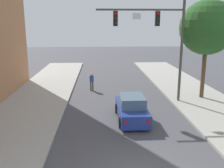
% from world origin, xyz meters
% --- Properties ---
extents(traffic_signal_mast, '(6.44, 0.38, 7.50)m').
position_xyz_m(traffic_signal_mast, '(2.79, 9.93, 5.34)').
color(traffic_signal_mast, '#514C47').
rests_on(traffic_signal_mast, sidewalk_right).
extents(car_lead_blue, '(1.88, 4.26, 1.60)m').
position_xyz_m(car_lead_blue, '(0.45, 6.44, 0.72)').
color(car_lead_blue, navy).
rests_on(car_lead_blue, ground).
extents(pedestrian_crossing_road, '(0.36, 0.22, 1.64)m').
position_xyz_m(pedestrian_crossing_road, '(-2.23, 13.80, 0.91)').
color(pedestrian_crossing_road, brown).
rests_on(pedestrian_crossing_road, ground).
extents(street_tree_second, '(4.21, 4.21, 7.66)m').
position_xyz_m(street_tree_second, '(6.75, 10.69, 5.68)').
color(street_tree_second, brown).
rests_on(street_tree_second, sidewalk_right).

